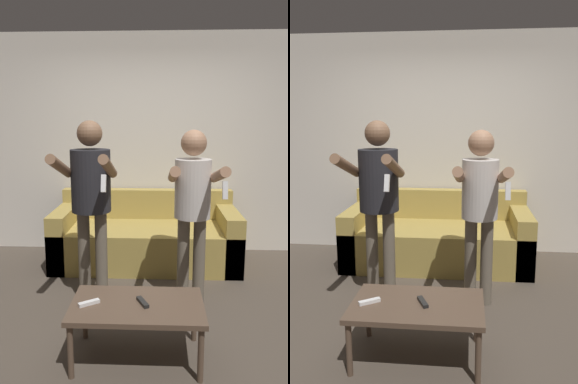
# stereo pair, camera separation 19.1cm
# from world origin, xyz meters

# --- Properties ---
(ground_plane) EXTENTS (14.00, 14.00, 0.00)m
(ground_plane) POSITION_xyz_m (0.00, 0.00, 0.00)
(ground_plane) COLOR #4C4238
(wall_back) EXTENTS (6.40, 0.06, 2.70)m
(wall_back) POSITION_xyz_m (0.00, 1.82, 1.35)
(wall_back) COLOR silver
(wall_back) RESTS_ON ground_plane
(couch) EXTENTS (2.10, 0.93, 0.81)m
(couch) POSITION_xyz_m (-0.02, 1.32, 0.28)
(couch) COLOR #AD9347
(couch) RESTS_ON ground_plane
(person_standing_left) EXTENTS (0.47, 0.75, 1.66)m
(person_standing_left) POSITION_xyz_m (-0.47, 0.32, 1.05)
(person_standing_left) COLOR #6B6051
(person_standing_left) RESTS_ON ground_plane
(person_standing_right) EXTENTS (0.44, 0.77, 1.58)m
(person_standing_right) POSITION_xyz_m (0.43, 0.31, 0.99)
(person_standing_right) COLOR #6B6051
(person_standing_right) RESTS_ON ground_plane
(coffee_table) EXTENTS (0.92, 0.55, 0.41)m
(coffee_table) POSITION_xyz_m (-0.01, -0.52, 0.37)
(coffee_table) COLOR brown
(coffee_table) RESTS_ON ground_plane
(remote_near) EXTENTS (0.15, 0.11, 0.02)m
(remote_near) POSITION_xyz_m (-0.34, -0.55, 0.43)
(remote_near) COLOR white
(remote_near) RESTS_ON coffee_table
(remote_far) EXTENTS (0.10, 0.15, 0.02)m
(remote_far) POSITION_xyz_m (0.03, -0.52, 0.43)
(remote_far) COLOR black
(remote_far) RESTS_ON coffee_table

